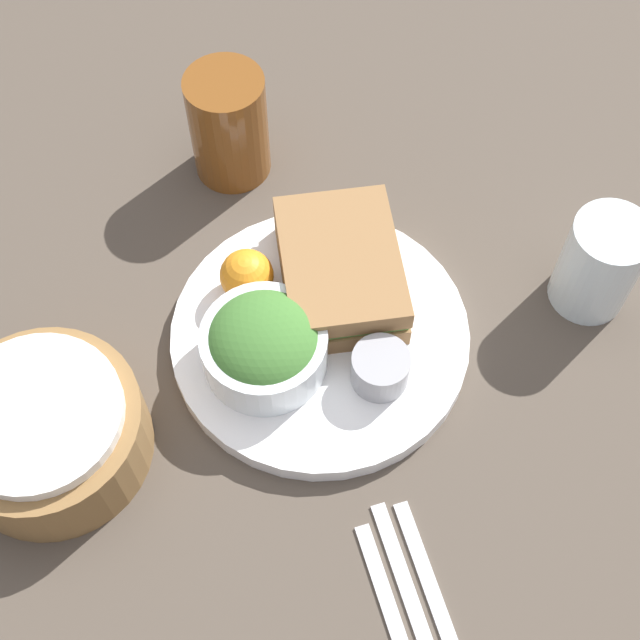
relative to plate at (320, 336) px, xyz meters
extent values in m
plane|color=#4C4238|center=(0.00, 0.00, -0.01)|extent=(4.00, 4.00, 0.00)
cylinder|color=white|center=(0.00, 0.00, 0.00)|extent=(0.26, 0.26, 0.02)
cube|color=olive|center=(0.05, -0.02, 0.02)|extent=(0.16, 0.13, 0.02)
cube|color=#6BB24C|center=(0.05, -0.02, 0.03)|extent=(0.15, 0.12, 0.01)
cube|color=olive|center=(0.05, -0.02, 0.05)|extent=(0.16, 0.13, 0.02)
cylinder|color=white|center=(-0.03, 0.05, 0.03)|extent=(0.11, 0.11, 0.04)
ellipsoid|color=#3D702D|center=(-0.03, 0.05, 0.04)|extent=(0.10, 0.10, 0.06)
cylinder|color=#99999E|center=(-0.04, -0.05, 0.03)|extent=(0.05, 0.05, 0.03)
sphere|color=orange|center=(0.04, 0.07, 0.03)|extent=(0.05, 0.05, 0.05)
cylinder|color=brown|center=(0.20, 0.10, 0.05)|extent=(0.08, 0.08, 0.12)
cylinder|color=olive|center=(-0.11, 0.22, 0.02)|extent=(0.16, 0.16, 0.06)
cylinder|color=white|center=(-0.11, 0.22, 0.06)|extent=(0.14, 0.14, 0.01)
cube|color=silver|center=(-0.23, -0.10, -0.01)|extent=(0.17, 0.07, 0.01)
cube|color=silver|center=(-0.24, -0.08, -0.01)|extent=(0.17, 0.07, 0.01)
cube|color=silver|center=(-0.24, -0.07, -0.01)|extent=(0.15, 0.06, 0.01)
cylinder|color=silver|center=(0.06, -0.24, 0.04)|extent=(0.07, 0.07, 0.10)
camera|label=1|loc=(-0.38, -0.02, 0.70)|focal=50.00mm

